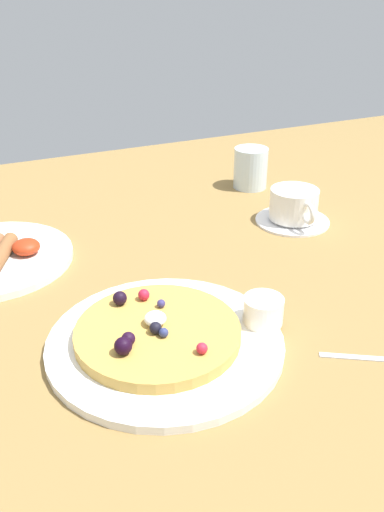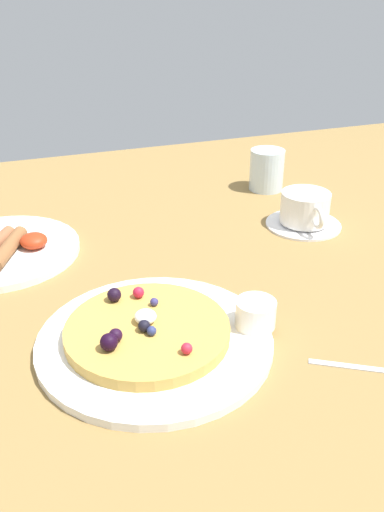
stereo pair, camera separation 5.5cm
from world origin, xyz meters
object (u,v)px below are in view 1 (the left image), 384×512
object	(u,v)px
coffee_saucer	(292,220)
coffee_cup	(294,204)
syrup_ramekin	(263,310)
water_glass	(251,168)
pancake_plate	(165,342)

from	to	relation	value
coffee_saucer	coffee_cup	size ratio (longest dim) A/B	1.15
syrup_ramekin	coffee_cup	size ratio (longest dim) A/B	0.44
syrup_ramekin	water_glass	bearing A→B (deg)	61.84
syrup_ramekin	coffee_saucer	bearing A→B (deg)	49.79
pancake_plate	coffee_saucer	world-z (taller)	pancake_plate
syrup_ramekin	coffee_saucer	world-z (taller)	syrup_ramekin
coffee_saucer	pancake_plate	bearing A→B (deg)	-144.91
pancake_plate	syrup_ramekin	xyz separation A→B (m)	(0.12, -0.02, 0.02)
coffee_saucer	coffee_cup	bearing A→B (deg)	-96.82
pancake_plate	syrup_ramekin	size ratio (longest dim) A/B	5.66
syrup_ramekin	coffee_cup	bearing A→B (deg)	49.65
pancake_plate	coffee_cup	xyz separation A→B (m)	(0.33, 0.23, 0.03)
pancake_plate	coffee_saucer	size ratio (longest dim) A/B	2.16
coffee_cup	syrup_ramekin	bearing A→B (deg)	-130.35
coffee_saucer	water_glass	world-z (taller)	water_glass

